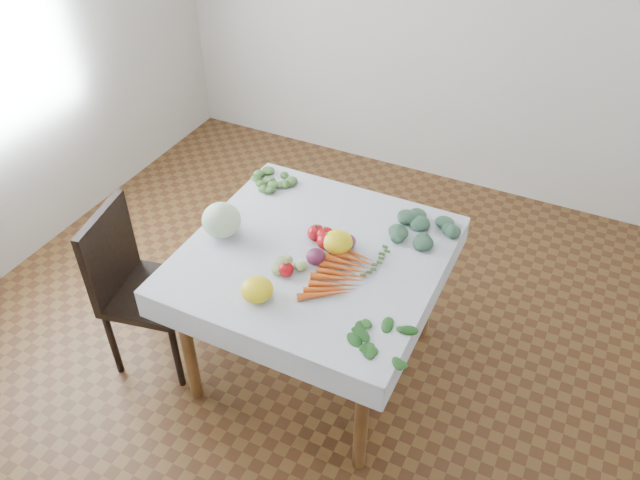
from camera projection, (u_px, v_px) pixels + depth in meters
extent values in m
plane|color=brown|center=(315.00, 361.00, 3.28)|extent=(4.00, 4.00, 0.00)
cube|color=brown|center=(314.00, 257.00, 2.82)|extent=(1.00, 1.00, 0.04)
cylinder|color=brown|center=(188.00, 346.00, 2.90)|extent=(0.06, 0.06, 0.71)
cylinder|color=brown|center=(362.00, 417.00, 2.60)|extent=(0.06, 0.06, 0.71)
cylinder|color=brown|center=(279.00, 239.00, 3.51)|extent=(0.06, 0.06, 0.71)
cylinder|color=brown|center=(429.00, 286.00, 3.21)|extent=(0.06, 0.06, 0.71)
cube|color=white|center=(314.00, 253.00, 2.80)|extent=(1.12, 1.12, 0.01)
cube|color=black|center=(152.00, 294.00, 3.06)|extent=(0.48, 0.48, 0.04)
cube|color=black|center=(109.00, 251.00, 2.94)|extent=(0.12, 0.40, 0.44)
cylinder|color=black|center=(113.00, 344.00, 3.11)|extent=(0.03, 0.03, 0.41)
cylinder|color=black|center=(177.00, 357.00, 3.04)|extent=(0.03, 0.03, 0.41)
cylinder|color=black|center=(145.00, 297.00, 3.36)|extent=(0.03, 0.03, 0.41)
cylinder|color=black|center=(204.00, 308.00, 3.30)|extent=(0.03, 0.03, 0.41)
ellipsoid|color=beige|center=(221.00, 220.00, 2.85)|extent=(0.24, 0.24, 0.16)
ellipsoid|color=#B80C13|center=(317.00, 233.00, 2.85)|extent=(0.10, 0.10, 0.08)
ellipsoid|color=#B80C13|center=(325.00, 236.00, 2.83)|extent=(0.10, 0.10, 0.08)
ellipsoid|color=#B80C13|center=(286.00, 269.00, 2.67)|extent=(0.07, 0.07, 0.06)
ellipsoid|color=#B80C13|center=(326.00, 241.00, 2.80)|extent=(0.09, 0.09, 0.08)
ellipsoid|color=yellow|center=(338.00, 242.00, 2.78)|extent=(0.18, 0.18, 0.10)
ellipsoid|color=yellow|center=(257.00, 290.00, 2.55)|extent=(0.14, 0.14, 0.09)
ellipsoid|color=#56183A|center=(316.00, 257.00, 2.72)|extent=(0.10, 0.10, 0.07)
ellipsoid|color=#56183A|center=(347.00, 242.00, 2.80)|extent=(0.10, 0.10, 0.07)
ellipsoid|color=#A6C06E|center=(290.00, 266.00, 2.69)|extent=(0.05, 0.05, 0.05)
ellipsoid|color=#A6C06E|center=(286.00, 263.00, 2.71)|extent=(0.05, 0.05, 0.05)
ellipsoid|color=#A6C06E|center=(286.00, 270.00, 2.68)|extent=(0.05, 0.05, 0.05)
ellipsoid|color=#A6C06E|center=(298.00, 264.00, 2.71)|extent=(0.05, 0.05, 0.05)
ellipsoid|color=#A6C06E|center=(274.00, 263.00, 2.71)|extent=(0.05, 0.05, 0.05)
cone|color=orange|center=(356.00, 254.00, 2.77)|extent=(0.23, 0.06, 0.03)
cone|color=orange|center=(352.00, 258.00, 2.74)|extent=(0.23, 0.04, 0.03)
cone|color=orange|center=(349.00, 263.00, 2.72)|extent=(0.23, 0.05, 0.03)
cone|color=orange|center=(346.00, 268.00, 2.69)|extent=(0.23, 0.07, 0.03)
cone|color=orange|center=(342.00, 274.00, 2.67)|extent=(0.23, 0.09, 0.03)
cone|color=orange|center=(338.00, 279.00, 2.64)|extent=(0.23, 0.11, 0.03)
cone|color=orange|center=(335.00, 284.00, 2.62)|extent=(0.22, 0.12, 0.03)
cone|color=orange|center=(331.00, 290.00, 2.59)|extent=(0.22, 0.14, 0.03)
cone|color=orange|center=(327.00, 295.00, 2.56)|extent=(0.21, 0.16, 0.03)
ellipsoid|color=#375B42|center=(434.00, 232.00, 2.88)|extent=(0.08, 0.08, 0.05)
ellipsoid|color=#375B42|center=(423.00, 227.00, 2.91)|extent=(0.08, 0.08, 0.05)
ellipsoid|color=#375B42|center=(430.00, 237.00, 2.85)|extent=(0.08, 0.08, 0.05)
ellipsoid|color=#375B42|center=(438.00, 227.00, 2.91)|extent=(0.08, 0.08, 0.05)
ellipsoid|color=#375B42|center=(412.00, 230.00, 2.89)|extent=(0.08, 0.08, 0.05)
ellipsoid|color=#375B42|center=(446.00, 239.00, 2.84)|extent=(0.08, 0.08, 0.05)
ellipsoid|color=#375B42|center=(424.00, 219.00, 2.95)|extent=(0.08, 0.08, 0.05)
ellipsoid|color=#375B42|center=(416.00, 241.00, 2.83)|extent=(0.08, 0.08, 0.05)
ellipsoid|color=#375B42|center=(456.00, 230.00, 2.89)|extent=(0.08, 0.08, 0.05)
ellipsoid|color=#375B42|center=(401.00, 221.00, 2.94)|extent=(0.08, 0.08, 0.05)
ellipsoid|color=#375B42|center=(443.00, 250.00, 2.78)|extent=(0.08, 0.08, 0.05)
ellipsoid|color=#375B42|center=(440.00, 215.00, 2.98)|extent=(0.08, 0.08, 0.05)
ellipsoid|color=#1C5A1C|center=(382.00, 341.00, 2.39)|extent=(0.06, 0.04, 0.01)
ellipsoid|color=#1C5A1C|center=(376.00, 334.00, 2.41)|extent=(0.06, 0.04, 0.01)
ellipsoid|color=#1C5A1C|center=(373.00, 343.00, 2.38)|extent=(0.06, 0.04, 0.01)
ellipsoid|color=#1C5A1C|center=(388.00, 338.00, 2.40)|extent=(0.06, 0.04, 0.01)
ellipsoid|color=#1C5A1C|center=(366.00, 333.00, 2.42)|extent=(0.06, 0.04, 0.01)
ellipsoid|color=#1C5A1C|center=(383.00, 348.00, 2.36)|extent=(0.06, 0.04, 0.01)
ellipsoid|color=#1C5A1C|center=(383.00, 329.00, 2.43)|extent=(0.06, 0.04, 0.01)
ellipsoid|color=#1C5A1C|center=(361.00, 342.00, 2.38)|extent=(0.06, 0.04, 0.01)
ellipsoid|color=#1C5A1C|center=(398.00, 345.00, 2.37)|extent=(0.06, 0.04, 0.01)
ellipsoid|color=#1C5A1C|center=(366.00, 325.00, 2.45)|extent=(0.06, 0.04, 0.01)
ellipsoid|color=#1C5A1C|center=(373.00, 354.00, 2.34)|extent=(0.06, 0.04, 0.01)
ellipsoid|color=#1C5A1C|center=(398.00, 331.00, 2.43)|extent=(0.06, 0.04, 0.01)
ellipsoid|color=#1C5A1C|center=(350.00, 333.00, 2.42)|extent=(0.06, 0.04, 0.01)
ellipsoid|color=#1C5A1C|center=(399.00, 356.00, 2.33)|extent=(0.06, 0.04, 0.01)
ellipsoid|color=#1C5A1C|center=(377.00, 318.00, 2.48)|extent=(0.06, 0.04, 0.01)
ellipsoid|color=#4C7937|center=(273.00, 181.00, 3.22)|extent=(0.06, 0.06, 0.03)
ellipsoid|color=#4C7937|center=(270.00, 178.00, 3.25)|extent=(0.06, 0.06, 0.03)
ellipsoid|color=#4C7937|center=(267.00, 183.00, 3.21)|extent=(0.06, 0.06, 0.03)
ellipsoid|color=#4C7937|center=(278.00, 180.00, 3.23)|extent=(0.06, 0.06, 0.03)
ellipsoid|color=#4C7937|center=(262.00, 178.00, 3.25)|extent=(0.06, 0.06, 0.03)
ellipsoid|color=#4C7937|center=(274.00, 185.00, 3.19)|extent=(0.06, 0.06, 0.03)
ellipsoid|color=#4C7937|center=(275.00, 175.00, 3.27)|extent=(0.06, 0.06, 0.03)
ellipsoid|color=#4C7937|center=(258.00, 182.00, 3.21)|extent=(0.06, 0.06, 0.03)
ellipsoid|color=#4C7937|center=(284.00, 183.00, 3.21)|extent=(0.06, 0.06, 0.03)
ellipsoid|color=#4C7937|center=(262.00, 173.00, 3.28)|extent=(0.06, 0.06, 0.03)
ellipsoid|color=#4C7937|center=(266.00, 189.00, 3.17)|extent=(0.06, 0.06, 0.03)
ellipsoid|color=#4C7937|center=(286.00, 176.00, 3.26)|extent=(0.06, 0.06, 0.03)
ellipsoid|color=#4C7937|center=(250.00, 178.00, 3.25)|extent=(0.06, 0.06, 0.03)
ellipsoid|color=#4C7937|center=(285.00, 189.00, 3.16)|extent=(0.06, 0.06, 0.03)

